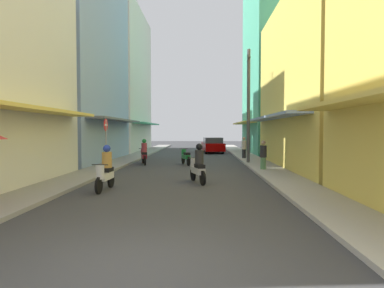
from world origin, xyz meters
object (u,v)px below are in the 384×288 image
(street_sign_no_entry, at_px, (106,138))
(motorbike_green, at_px, (186,157))
(motorbike_silver, at_px, (198,165))
(motorbike_maroon, at_px, (144,153))
(utility_pole, at_px, (248,106))
(motorbike_white, at_px, (105,170))
(pedestrian_foreground, at_px, (263,156))
(pedestrian_crossing, at_px, (244,148))
(parked_car, at_px, (213,145))

(street_sign_no_entry, bearing_deg, motorbike_green, 50.71)
(motorbike_green, distance_m, motorbike_silver, 7.07)
(motorbike_maroon, height_order, utility_pole, utility_pole)
(motorbike_white, relative_size, street_sign_no_entry, 0.68)
(motorbike_green, bearing_deg, pedestrian_foreground, -37.43)
(motorbike_green, relative_size, motorbike_maroon, 0.99)
(street_sign_no_entry, bearing_deg, pedestrian_crossing, 46.69)
(motorbike_green, distance_m, pedestrian_foreground, 5.20)
(parked_car, bearing_deg, utility_pole, -79.55)
(pedestrian_foreground, distance_m, utility_pole, 4.58)
(utility_pole, relative_size, street_sign_no_entry, 2.66)
(motorbike_white, bearing_deg, motorbike_maroon, 91.71)
(motorbike_maroon, xyz_separation_m, parked_car, (4.53, 10.54, 0.04))
(motorbike_maroon, height_order, motorbike_silver, same)
(motorbike_white, height_order, motorbike_green, motorbike_white)
(street_sign_no_entry, bearing_deg, motorbike_silver, -30.73)
(motorbike_green, height_order, utility_pole, utility_pole)
(motorbike_green, bearing_deg, parked_car, 79.65)
(utility_pole, bearing_deg, parked_car, 100.45)
(motorbike_maroon, height_order, parked_car, motorbike_maroon)
(parked_car, bearing_deg, motorbike_white, -102.38)
(motorbike_white, bearing_deg, motorbike_silver, 28.49)
(pedestrian_foreground, xyz_separation_m, utility_pole, (-0.28, 3.60, 2.82))
(pedestrian_foreground, distance_m, street_sign_no_entry, 7.86)
(motorbike_white, distance_m, pedestrian_foreground, 8.52)
(motorbike_maroon, bearing_deg, motorbike_green, -3.73)
(motorbike_white, relative_size, utility_pole, 0.26)
(motorbike_maroon, bearing_deg, motorbike_silver, -64.41)
(motorbike_maroon, distance_m, parked_car, 11.47)
(motorbike_maroon, xyz_separation_m, utility_pole, (6.42, 0.28, 2.90))
(pedestrian_crossing, bearing_deg, motorbike_silver, -106.31)
(pedestrian_crossing, bearing_deg, motorbike_white, -116.94)
(motorbike_maroon, height_order, pedestrian_crossing, pedestrian_crossing)
(motorbike_white, relative_size, motorbike_green, 1.04)
(motorbike_white, distance_m, pedestrian_crossing, 13.90)
(motorbike_maroon, height_order, pedestrian_foreground, motorbike_maroon)
(motorbike_green, distance_m, pedestrian_crossing, 5.42)
(parked_car, relative_size, pedestrian_crossing, 2.61)
(pedestrian_foreground, bearing_deg, motorbike_white, -139.06)
(motorbike_green, bearing_deg, utility_pole, 6.62)
(utility_pole, xyz_separation_m, street_sign_no_entry, (-7.43, -4.82, -1.89))
(motorbike_white, bearing_deg, parked_car, 77.62)
(pedestrian_crossing, distance_m, utility_pole, 4.25)
(motorbike_white, relative_size, parked_car, 0.43)
(motorbike_maroon, distance_m, street_sign_no_entry, 4.76)
(pedestrian_foreground, xyz_separation_m, street_sign_no_entry, (-7.70, -1.22, 0.93))
(pedestrian_foreground, bearing_deg, pedestrian_crossing, 91.16)
(pedestrian_crossing, distance_m, street_sign_no_entry, 11.07)
(motorbike_white, xyz_separation_m, pedestrian_foreground, (6.44, 5.58, 0.08))
(motorbike_silver, bearing_deg, motorbike_maroon, 115.59)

